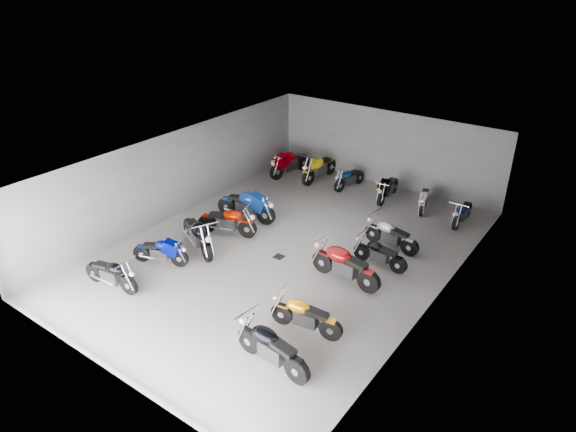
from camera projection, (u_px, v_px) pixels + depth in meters
The scene contains 22 objects.
ground at pixel (288, 250), 17.07m from camera, with size 14.00×14.00×0.00m, color gray.
wall_back at pixel (386, 148), 21.42m from camera, with size 10.00×0.10×3.20m, color slate.
wall_left at pixel (178, 173), 18.96m from camera, with size 0.10×14.00×3.20m, color slate.
wall_right at pixel (439, 255), 13.74m from camera, with size 0.10×14.00×3.20m, color slate.
ceiling at pixel (288, 159), 15.62m from camera, with size 10.00×14.00×0.04m, color black.
drain_grate at pixel (279, 257), 16.70m from camera, with size 0.32×0.32×0.01m, color black.
motorcycle_left_a at pixel (111, 274), 14.94m from camera, with size 2.00×0.45×0.88m.
motorcycle_left_b at pixel (161, 251), 16.14m from camera, with size 1.78×0.82×0.82m.
motorcycle_left_c at pixel (198, 235), 16.87m from camera, with size 2.21×1.13×1.04m.
motorcycle_left_d at pixel (228, 221), 17.83m from camera, with size 2.09×0.86×0.95m.
motorcycle_left_e at pixel (247, 206), 18.84m from camera, with size 2.39×0.59×1.05m.
motorcycle_right_a at pixel (271, 348), 12.01m from camera, with size 2.22×0.49×0.98m.
motorcycle_right_b at pixel (305, 316), 13.18m from camera, with size 2.02×0.49×0.89m.
motorcycle_right_d at pixel (344, 265), 15.20m from camera, with size 2.38×0.51×1.05m.
motorcycle_right_e at pixel (379, 254), 16.02m from camera, with size 1.86×0.37×0.82m.
motorcycle_right_f at pixel (391, 235), 17.01m from camera, with size 2.03×0.46×0.89m.
motorcycle_back_a at pixel (289, 163), 22.79m from camera, with size 0.60×2.35×1.04m.
motorcycle_back_b at pixel (319, 168), 22.26m from camera, with size 0.48×2.38×1.04m.
motorcycle_back_c at pixel (349, 178), 21.54m from camera, with size 0.48×1.86×0.82m.
motorcycle_back_d at pixel (388, 188), 20.47m from camera, with size 0.45×2.05×0.90m.
motorcycle_back_e at pixel (424, 199), 19.67m from camera, with size 0.62×1.81×0.81m.
motorcycle_back_f at pixel (462, 212), 18.62m from camera, with size 0.36×1.84×0.81m.
Camera 1 is at (8.62, -11.95, 8.70)m, focal length 32.00 mm.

